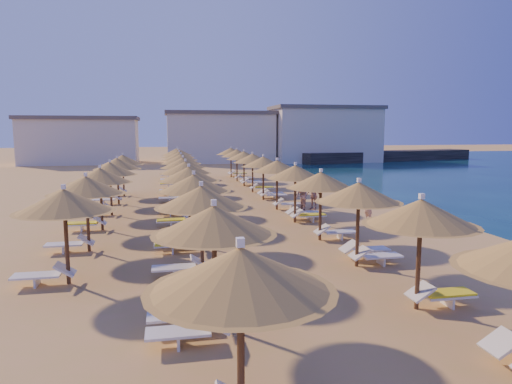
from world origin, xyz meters
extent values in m
plane|color=tan|center=(0.00, 0.00, 0.00)|extent=(220.00, 220.00, 0.00)
cube|color=black|center=(28.83, 43.88, 0.75)|extent=(30.07, 11.18, 1.50)
cube|color=beige|center=(-15.69, 47.11, 3.00)|extent=(15.00, 8.00, 6.00)
cube|color=#59514C|center=(-15.69, 47.11, 6.25)|extent=(15.60, 8.48, 0.50)
cube|color=beige|center=(3.55, 46.45, 3.40)|extent=(15.00, 8.00, 6.80)
cube|color=#59514C|center=(3.55, 46.45, 7.05)|extent=(15.60, 8.48, 0.50)
cube|color=beige|center=(18.84, 44.41, 3.80)|extent=(15.00, 8.00, 7.60)
cube|color=#59514C|center=(18.84, 44.41, 7.85)|extent=(15.60, 8.48, 0.50)
cylinder|color=brown|center=(2.12, -9.68, 1.24)|extent=(0.12, 0.12, 2.48)
cone|color=olive|center=(2.12, -9.68, 2.57)|extent=(2.73, 2.73, 0.68)
cone|color=olive|center=(2.12, -9.68, 2.29)|extent=(2.95, 2.95, 0.12)
cube|color=white|center=(2.12, -9.68, 2.98)|extent=(0.12, 0.12, 0.14)
cylinder|color=brown|center=(2.12, -5.85, 1.24)|extent=(0.12, 0.12, 2.48)
cone|color=olive|center=(2.12, -5.85, 2.57)|extent=(2.73, 2.73, 0.68)
cone|color=olive|center=(2.12, -5.85, 2.29)|extent=(2.95, 2.95, 0.12)
cube|color=white|center=(2.12, -5.85, 2.98)|extent=(0.12, 0.12, 0.14)
cylinder|color=brown|center=(2.12, -2.02, 1.24)|extent=(0.12, 0.12, 2.48)
cone|color=olive|center=(2.12, -2.02, 2.57)|extent=(2.73, 2.73, 0.68)
cone|color=olive|center=(2.12, -2.02, 2.29)|extent=(2.95, 2.95, 0.12)
cube|color=white|center=(2.12, -2.02, 2.98)|extent=(0.12, 0.12, 0.14)
cylinder|color=brown|center=(2.12, 1.81, 1.24)|extent=(0.12, 0.12, 2.48)
cone|color=olive|center=(2.12, 1.81, 2.57)|extent=(2.73, 2.73, 0.68)
cone|color=olive|center=(2.12, 1.81, 2.29)|extent=(2.95, 2.95, 0.12)
cube|color=white|center=(2.12, 1.81, 2.98)|extent=(0.12, 0.12, 0.14)
cylinder|color=brown|center=(2.12, 5.65, 1.24)|extent=(0.12, 0.12, 2.48)
cone|color=olive|center=(2.12, 5.65, 2.57)|extent=(2.73, 2.73, 0.68)
cone|color=olive|center=(2.12, 5.65, 2.29)|extent=(2.95, 2.95, 0.12)
cube|color=white|center=(2.12, 5.65, 2.98)|extent=(0.12, 0.12, 0.14)
cylinder|color=brown|center=(2.12, 9.48, 1.24)|extent=(0.12, 0.12, 2.48)
cone|color=olive|center=(2.12, 9.48, 2.57)|extent=(2.73, 2.73, 0.68)
cone|color=olive|center=(2.12, 9.48, 2.29)|extent=(2.95, 2.95, 0.12)
cube|color=white|center=(2.12, 9.48, 2.98)|extent=(0.12, 0.12, 0.14)
cylinder|color=brown|center=(2.12, 13.31, 1.24)|extent=(0.12, 0.12, 2.48)
cone|color=olive|center=(2.12, 13.31, 2.57)|extent=(2.73, 2.73, 0.68)
cone|color=olive|center=(2.12, 13.31, 2.29)|extent=(2.95, 2.95, 0.12)
cube|color=white|center=(2.12, 13.31, 2.98)|extent=(0.12, 0.12, 0.14)
cylinder|color=brown|center=(2.12, 17.14, 1.24)|extent=(0.12, 0.12, 2.48)
cone|color=olive|center=(2.12, 17.14, 2.57)|extent=(2.73, 2.73, 0.68)
cone|color=olive|center=(2.12, 17.14, 2.29)|extent=(2.95, 2.95, 0.12)
cube|color=white|center=(2.12, 17.14, 2.98)|extent=(0.12, 0.12, 0.14)
cylinder|color=brown|center=(2.12, 20.97, 1.24)|extent=(0.12, 0.12, 2.48)
cone|color=olive|center=(2.12, 20.97, 2.57)|extent=(2.73, 2.73, 0.68)
cone|color=olive|center=(2.12, 20.97, 2.29)|extent=(2.95, 2.95, 0.12)
cube|color=white|center=(2.12, 20.97, 2.98)|extent=(0.12, 0.12, 0.14)
cylinder|color=brown|center=(2.12, 24.81, 1.24)|extent=(0.12, 0.12, 2.48)
cone|color=olive|center=(2.12, 24.81, 2.57)|extent=(2.73, 2.73, 0.68)
cone|color=olive|center=(2.12, 24.81, 2.29)|extent=(2.95, 2.95, 0.12)
cube|color=white|center=(2.12, 24.81, 2.98)|extent=(0.12, 0.12, 0.14)
cylinder|color=brown|center=(-3.15, -13.52, 1.24)|extent=(0.12, 0.12, 2.48)
cone|color=olive|center=(-3.15, -13.52, 2.57)|extent=(2.73, 2.73, 0.68)
cone|color=olive|center=(-3.15, -13.52, 2.29)|extent=(2.95, 2.95, 0.12)
cube|color=white|center=(-3.15, -13.52, 2.98)|extent=(0.12, 0.12, 0.14)
cylinder|color=brown|center=(-3.15, -9.68, 1.24)|extent=(0.12, 0.12, 2.48)
cone|color=olive|center=(-3.15, -9.68, 2.57)|extent=(2.73, 2.73, 0.68)
cone|color=olive|center=(-3.15, -9.68, 2.29)|extent=(2.95, 2.95, 0.12)
cube|color=white|center=(-3.15, -9.68, 2.98)|extent=(0.12, 0.12, 0.14)
cylinder|color=brown|center=(-3.15, -5.85, 1.24)|extent=(0.12, 0.12, 2.48)
cone|color=olive|center=(-3.15, -5.85, 2.57)|extent=(2.73, 2.73, 0.68)
cone|color=olive|center=(-3.15, -5.85, 2.29)|extent=(2.95, 2.95, 0.12)
cube|color=white|center=(-3.15, -5.85, 2.98)|extent=(0.12, 0.12, 0.14)
cylinder|color=brown|center=(-3.15, -2.02, 1.24)|extent=(0.12, 0.12, 2.48)
cone|color=olive|center=(-3.15, -2.02, 2.57)|extent=(2.73, 2.73, 0.68)
cone|color=olive|center=(-3.15, -2.02, 2.29)|extent=(2.95, 2.95, 0.12)
cube|color=white|center=(-3.15, -2.02, 2.98)|extent=(0.12, 0.12, 0.14)
cylinder|color=brown|center=(-3.15, 1.81, 1.24)|extent=(0.12, 0.12, 2.48)
cone|color=olive|center=(-3.15, 1.81, 2.57)|extent=(2.73, 2.73, 0.68)
cone|color=olive|center=(-3.15, 1.81, 2.29)|extent=(2.95, 2.95, 0.12)
cube|color=white|center=(-3.15, 1.81, 2.98)|extent=(0.12, 0.12, 0.14)
cylinder|color=brown|center=(-3.15, 5.65, 1.24)|extent=(0.12, 0.12, 2.48)
cone|color=olive|center=(-3.15, 5.65, 2.57)|extent=(2.73, 2.73, 0.68)
cone|color=olive|center=(-3.15, 5.65, 2.29)|extent=(2.95, 2.95, 0.12)
cube|color=white|center=(-3.15, 5.65, 2.98)|extent=(0.12, 0.12, 0.14)
cylinder|color=brown|center=(-3.15, 9.48, 1.24)|extent=(0.12, 0.12, 2.48)
cone|color=olive|center=(-3.15, 9.48, 2.57)|extent=(2.73, 2.73, 0.68)
cone|color=olive|center=(-3.15, 9.48, 2.29)|extent=(2.95, 2.95, 0.12)
cube|color=white|center=(-3.15, 9.48, 2.98)|extent=(0.12, 0.12, 0.14)
cylinder|color=brown|center=(-3.15, 13.31, 1.24)|extent=(0.12, 0.12, 2.48)
cone|color=olive|center=(-3.15, 13.31, 2.57)|extent=(2.73, 2.73, 0.68)
cone|color=olive|center=(-3.15, 13.31, 2.29)|extent=(2.95, 2.95, 0.12)
cube|color=white|center=(-3.15, 13.31, 2.98)|extent=(0.12, 0.12, 0.14)
cylinder|color=brown|center=(-3.15, 17.14, 1.24)|extent=(0.12, 0.12, 2.48)
cone|color=olive|center=(-3.15, 17.14, 2.57)|extent=(2.73, 2.73, 0.68)
cone|color=olive|center=(-3.15, 17.14, 2.29)|extent=(2.95, 2.95, 0.12)
cube|color=white|center=(-3.15, 17.14, 2.98)|extent=(0.12, 0.12, 0.14)
cylinder|color=brown|center=(-3.15, 20.97, 1.24)|extent=(0.12, 0.12, 2.48)
cone|color=olive|center=(-3.15, 20.97, 2.57)|extent=(2.73, 2.73, 0.68)
cone|color=olive|center=(-3.15, 20.97, 2.29)|extent=(2.95, 2.95, 0.12)
cube|color=white|center=(-3.15, 20.97, 2.98)|extent=(0.12, 0.12, 0.14)
cylinder|color=brown|center=(-3.15, 24.81, 1.24)|extent=(0.12, 0.12, 2.48)
cone|color=olive|center=(-3.15, 24.81, 2.57)|extent=(2.73, 2.73, 0.68)
cone|color=olive|center=(-3.15, 24.81, 2.29)|extent=(2.95, 2.95, 0.12)
cube|color=white|center=(-3.15, 24.81, 2.98)|extent=(0.12, 0.12, 0.14)
cylinder|color=brown|center=(-7.21, -5.85, 1.24)|extent=(0.12, 0.12, 2.48)
cone|color=olive|center=(-7.21, -5.85, 2.57)|extent=(2.73, 2.73, 0.68)
cone|color=olive|center=(-7.21, -5.85, 2.29)|extent=(2.95, 2.95, 0.12)
cube|color=white|center=(-7.21, -5.85, 2.98)|extent=(0.12, 0.12, 0.14)
cylinder|color=brown|center=(-7.21, -2.02, 1.24)|extent=(0.12, 0.12, 2.48)
cone|color=olive|center=(-7.21, -2.02, 2.57)|extent=(2.73, 2.73, 0.68)
cone|color=olive|center=(-7.21, -2.02, 2.29)|extent=(2.95, 2.95, 0.12)
cube|color=white|center=(-7.21, -2.02, 2.98)|extent=(0.12, 0.12, 0.14)
cylinder|color=brown|center=(-7.21, 1.81, 1.24)|extent=(0.12, 0.12, 2.48)
cone|color=olive|center=(-7.21, 1.81, 2.57)|extent=(2.73, 2.73, 0.68)
cone|color=olive|center=(-7.21, 1.81, 2.29)|extent=(2.95, 2.95, 0.12)
cube|color=white|center=(-7.21, 1.81, 2.98)|extent=(0.12, 0.12, 0.14)
cylinder|color=brown|center=(-7.21, 5.65, 1.24)|extent=(0.12, 0.12, 2.48)
cone|color=olive|center=(-7.21, 5.65, 2.57)|extent=(2.73, 2.73, 0.68)
cone|color=olive|center=(-7.21, 5.65, 2.29)|extent=(2.95, 2.95, 0.12)
cube|color=white|center=(-7.21, 5.65, 2.98)|extent=(0.12, 0.12, 0.14)
cylinder|color=brown|center=(-7.21, 9.48, 1.24)|extent=(0.12, 0.12, 2.48)
cone|color=olive|center=(-7.21, 9.48, 2.57)|extent=(2.73, 2.73, 0.68)
cone|color=olive|center=(-7.21, 9.48, 2.29)|extent=(2.95, 2.95, 0.12)
cube|color=white|center=(-7.21, 9.48, 2.98)|extent=(0.12, 0.12, 0.14)
cylinder|color=brown|center=(-7.21, 13.31, 1.24)|extent=(0.12, 0.12, 2.48)
cone|color=olive|center=(-7.21, 13.31, 2.57)|extent=(2.73, 2.73, 0.68)
cone|color=olive|center=(-7.21, 13.31, 2.29)|extent=(2.95, 2.95, 0.12)
cube|color=white|center=(-7.21, 13.31, 2.98)|extent=(0.12, 0.12, 0.14)
cube|color=white|center=(2.21, -12.62, 0.46)|extent=(0.58, 0.63, 0.40)
cube|color=white|center=(3.02, -9.68, 0.32)|extent=(1.39, 0.63, 0.06)
cube|color=white|center=(3.02, -9.68, 0.16)|extent=(0.06, 0.57, 0.32)
cube|color=white|center=(2.21, -9.68, 0.46)|extent=(0.58, 0.63, 0.40)
cube|color=#FEF11A|center=(3.02, -9.68, 0.38)|extent=(1.33, 0.58, 0.05)
cube|color=white|center=(-4.05, -9.68, 0.32)|extent=(1.39, 0.63, 0.06)
cube|color=white|center=(-4.05, -9.68, 0.16)|extent=(0.06, 0.57, 0.32)
cube|color=white|center=(-3.24, -9.68, 0.46)|extent=(0.58, 0.63, 0.40)
cube|color=white|center=(-4.05, -10.58, 0.32)|extent=(1.39, 0.63, 0.06)
cube|color=white|center=(-4.05, -10.58, 0.16)|extent=(0.06, 0.57, 0.32)
cube|color=white|center=(-3.24, -10.58, 0.46)|extent=(0.58, 0.63, 0.40)
cube|color=white|center=(3.02, -5.85, 0.32)|extent=(1.39, 0.63, 0.06)
cube|color=white|center=(3.02, -5.85, 0.16)|extent=(0.06, 0.57, 0.32)
cube|color=white|center=(2.21, -5.85, 0.46)|extent=(0.58, 0.63, 0.40)
cube|color=white|center=(3.02, -4.95, 0.32)|extent=(1.39, 0.63, 0.06)
cube|color=white|center=(3.02, -4.95, 0.16)|extent=(0.06, 0.57, 0.32)
cube|color=white|center=(2.21, -4.95, 0.46)|extent=(0.58, 0.63, 0.40)
cube|color=white|center=(-4.05, -5.85, 0.32)|extent=(1.39, 0.63, 0.06)
cube|color=white|center=(-4.05, -5.85, 0.16)|extent=(0.06, 0.57, 0.32)
cube|color=white|center=(-3.24, -5.85, 0.46)|extent=(0.58, 0.63, 0.40)
cube|color=white|center=(3.02, -2.02, 0.32)|extent=(1.39, 0.63, 0.06)
cube|color=white|center=(3.02, -2.02, 0.16)|extent=(0.06, 0.57, 0.32)
cube|color=white|center=(2.21, -2.02, 0.46)|extent=(0.58, 0.63, 0.40)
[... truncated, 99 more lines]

